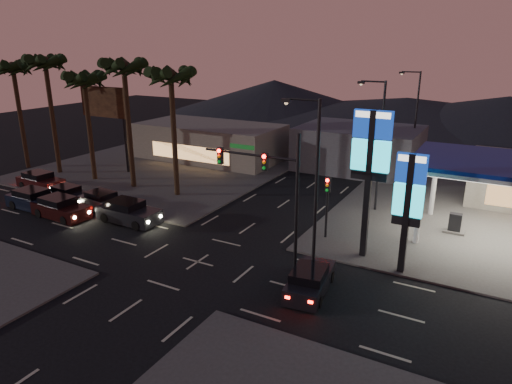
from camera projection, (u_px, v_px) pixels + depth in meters
The scene contains 28 objects.
ground at pixel (198, 262), 27.46m from camera, with size 140.00×140.00×0.00m, color black.
corner_lot_ne at pixel (504, 222), 33.43m from camera, with size 24.00×24.00×0.12m, color #47443F.
corner_lot_nw at pixel (163, 168), 48.11m from camera, with size 24.00×24.00×0.12m, color #47443F.
pylon_sign_tall at pixel (370, 156), 26.17m from camera, with size 2.20×0.35×9.00m.
pylon_sign_short at pixel (409, 196), 24.72m from camera, with size 1.60×0.35×7.00m.
traffic_signal_mast at pixel (269, 179), 25.78m from camera, with size 6.10×0.39×8.00m.
pedestal_signal at pixel (327, 198), 29.85m from camera, with size 0.32×0.39×4.30m.
streetlight_near at pixel (313, 183), 23.41m from camera, with size 2.14×0.25×10.00m.
streetlight_mid at pixel (378, 139), 34.24m from camera, with size 2.14×0.25×10.00m.
streetlight_far at pixel (414, 115), 45.91m from camera, with size 2.14×0.25×10.00m.
palm_a at pixel (171, 84), 36.60m from camera, with size 4.41×4.41×10.86m.
palm_b at pixel (124, 75), 38.72m from camera, with size 4.41×4.41×11.46m.
palm_c at pixel (85, 86), 41.35m from camera, with size 4.41×4.41×10.26m.
palm_d at pixel (46, 70), 43.25m from camera, with size 4.41×4.41×11.66m.
palm_e at pixel (14, 74), 45.71m from camera, with size 4.41×4.41×11.06m.
billboard at pixel (105, 109), 45.74m from camera, with size 6.00×0.30×8.50m.
building_far_west at pixel (210, 142), 51.60m from camera, with size 16.00×8.00×4.00m, color #726B5B.
building_far_mid at pixel (359, 148), 47.53m from camera, with size 12.00×9.00×4.40m, color #4C4C51.
hill_left at pixel (274, 96), 88.00m from camera, with size 40.00×40.00×6.00m, color black.
hill_right at pixel (507, 113), 69.81m from camera, with size 50.00×50.00×5.00m, color black.
hill_center at pixel (407, 110), 76.84m from camera, with size 60.00×60.00×4.00m, color black.
car_lane_a_front at pixel (128, 212), 33.45m from camera, with size 4.96×2.12×1.61m.
car_lane_a_mid at pixel (61, 208), 34.36m from camera, with size 4.89×2.23×1.57m.
car_lane_a_rear at pixel (34, 200), 36.16m from camera, with size 4.85×2.08×1.57m.
car_lane_b_front at pixel (103, 201), 36.02m from camera, with size 4.51×2.27×1.42m.
car_lane_b_mid at pixel (68, 195), 37.70m from camera, with size 4.28×2.00×1.36m.
car_lane_b_rear at pixel (40, 181), 41.17m from camera, with size 4.76×2.16×1.53m.
suv_station at pixel (310, 280), 23.95m from camera, with size 2.33×4.47×1.43m.
Camera 1 is at (15.05, -20.05, 12.48)m, focal length 32.00 mm.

